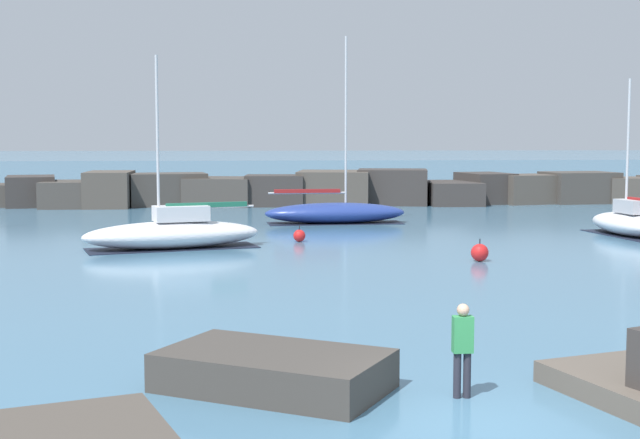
% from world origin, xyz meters
% --- Properties ---
extents(ground_plane, '(600.00, 600.00, 0.00)m').
position_xyz_m(ground_plane, '(0.00, 0.00, 0.00)').
color(ground_plane, teal).
extents(open_sea_beyond, '(400.00, 116.00, 0.01)m').
position_xyz_m(open_sea_beyond, '(0.00, 107.73, 0.00)').
color(open_sea_beyond, '#386684').
rests_on(open_sea_beyond, ground).
extents(breakwater_jetty, '(56.77, 6.39, 2.45)m').
position_xyz_m(breakwater_jetty, '(0.46, 47.77, 1.01)').
color(breakwater_jetty, '#4C443D').
rests_on(breakwater_jetty, ground).
extents(foreground_rocks, '(16.46, 9.44, 1.43)m').
position_xyz_m(foreground_rocks, '(0.82, -1.01, 0.55)').
color(foreground_rocks, brown).
rests_on(foreground_rocks, ground).
extents(sailboat_moored_1, '(2.98, 6.12, 7.45)m').
position_xyz_m(sailboat_moored_1, '(14.56, 26.85, 0.64)').
color(sailboat_moored_1, white).
rests_on(sailboat_moored_1, ground).
extents(sailboat_moored_2, '(7.83, 4.27, 8.05)m').
position_xyz_m(sailboat_moored_2, '(-6.77, 23.77, 0.67)').
color(sailboat_moored_2, white).
rests_on(sailboat_moored_2, ground).
extents(sailboat_moored_5, '(7.80, 2.62, 10.07)m').
position_xyz_m(sailboat_moored_5, '(1.13, 34.10, 0.60)').
color(sailboat_moored_5, navy).
rests_on(sailboat_moored_5, ground).
extents(mooring_buoy_orange_near, '(0.55, 0.55, 0.75)m').
position_xyz_m(mooring_buoy_orange_near, '(-1.32, 25.72, 0.27)').
color(mooring_buoy_orange_near, red).
rests_on(mooring_buoy_orange_near, ground).
extents(mooring_buoy_far_side, '(0.67, 0.67, 0.87)m').
position_xyz_m(mooring_buoy_far_side, '(5.09, 18.83, 0.33)').
color(mooring_buoy_far_side, red).
rests_on(mooring_buoy_far_side, ground).
extents(person_on_rocks, '(0.36, 0.23, 1.72)m').
position_xyz_m(person_on_rocks, '(0.14, 1.48, 0.96)').
color(person_on_rocks, '#282833').
rests_on(person_on_rocks, ground).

